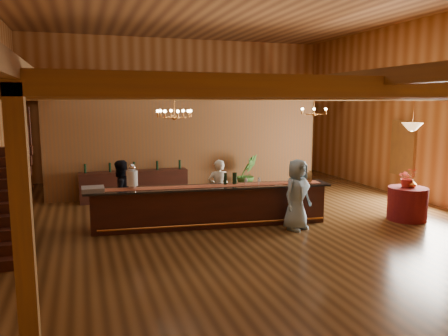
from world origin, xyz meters
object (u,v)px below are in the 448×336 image
object	(u,v)px
pendant_lamp	(412,127)
bartender	(219,189)
tasting_bar	(211,206)
staff_second	(120,193)
round_table	(407,204)
backbar_shelf	(135,185)
beverage_dispenser	(132,177)
raffle_drum	(305,176)
guest	(297,195)
chandelier_right	(314,111)
floor_plant	(247,174)
chandelier_left	(174,113)

from	to	relation	value
pendant_lamp	bartender	bearing A→B (deg)	158.93
tasting_bar	staff_second	distance (m)	2.27
round_table	staff_second	xyz separation A→B (m)	(-7.06, 1.85, 0.38)
backbar_shelf	bartender	bearing A→B (deg)	-56.43
beverage_dispenser	bartender	size ratio (longest dim) A/B	0.39
tasting_bar	bartender	bearing A→B (deg)	65.97
beverage_dispenser	bartender	bearing A→B (deg)	11.37
beverage_dispenser	bartender	distance (m)	2.37
round_table	bartender	size ratio (longest dim) A/B	0.64
raffle_drum	pendant_lamp	world-z (taller)	pendant_lamp
round_table	guest	bearing A→B (deg)	177.85
bartender	guest	distance (m)	2.17
chandelier_right	floor_plant	xyz separation A→B (m)	(-1.22, 2.09, -2.11)
raffle_drum	chandelier_left	distance (m)	3.65
raffle_drum	floor_plant	bearing A→B (deg)	92.48
beverage_dispenser	raffle_drum	xyz separation A→B (m)	(4.24, -0.56, -0.11)
round_table	guest	xyz separation A→B (m)	(-3.11, 0.12, 0.42)
bartender	chandelier_right	bearing A→B (deg)	-158.11
raffle_drum	backbar_shelf	world-z (taller)	raffle_drum
chandelier_left	floor_plant	distance (m)	5.05
backbar_shelf	staff_second	world-z (taller)	staff_second
pendant_lamp	staff_second	world-z (taller)	pendant_lamp
floor_plant	round_table	bearing A→B (deg)	-57.85
beverage_dispenser	guest	size ratio (longest dim) A/B	0.35
staff_second	round_table	bearing A→B (deg)	133.84
beverage_dispenser	raffle_drum	bearing A→B (deg)	-7.55
tasting_bar	backbar_shelf	bearing A→B (deg)	118.72
raffle_drum	floor_plant	distance (m)	3.65
tasting_bar	beverage_dispenser	xyz separation A→B (m)	(-1.86, 0.25, 0.77)
guest	staff_second	bearing A→B (deg)	131.95
pendant_lamp	round_table	bearing A→B (deg)	90.00
tasting_bar	floor_plant	world-z (taller)	floor_plant
round_table	chandelier_left	xyz separation A→B (m)	(-5.85, 0.98, 2.33)
chandelier_left	staff_second	bearing A→B (deg)	144.14
pendant_lamp	floor_plant	size ratio (longest dim) A/B	0.68
backbar_shelf	pendant_lamp	bearing A→B (deg)	-35.46
raffle_drum	bartender	world-z (taller)	bartender
beverage_dispenser	floor_plant	size ratio (longest dim) A/B	0.46
pendant_lamp	backbar_shelf	bearing A→B (deg)	144.68
staff_second	guest	distance (m)	4.31
beverage_dispenser	pendant_lamp	bearing A→B (deg)	-10.75
round_table	bartender	xyz separation A→B (m)	(-4.54, 1.75, 0.35)
round_table	pendant_lamp	xyz separation A→B (m)	(0.00, -0.00, 1.98)
floor_plant	guest	bearing A→B (deg)	-95.17
beverage_dispenser	chandelier_left	world-z (taller)	chandelier_left
backbar_shelf	beverage_dispenser	bearing A→B (deg)	-97.43
tasting_bar	raffle_drum	world-z (taller)	raffle_drum
floor_plant	bartender	bearing A→B (deg)	-124.92
tasting_bar	pendant_lamp	world-z (taller)	pendant_lamp
floor_plant	beverage_dispenser	bearing A→B (deg)	-143.23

